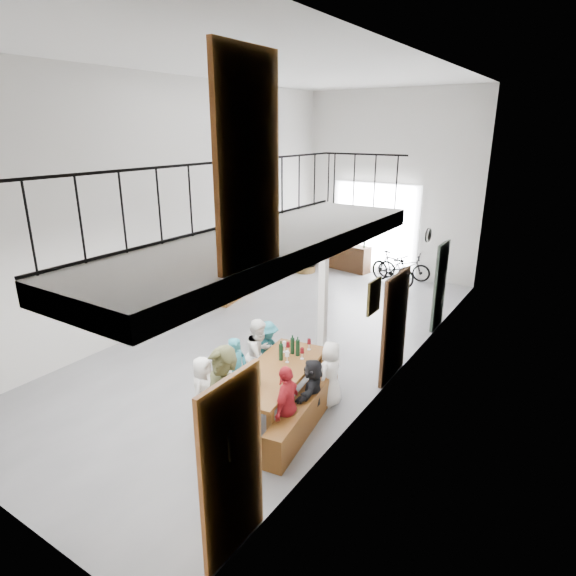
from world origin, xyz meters
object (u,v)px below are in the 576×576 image
Objects in this scene: tasting_table at (276,374)px; oak_barrel at (305,257)px; host_standing at (224,418)px; bicycle_near at (404,267)px; side_bench at (235,289)px; bench_inner at (244,389)px; serving_counter at (347,257)px.

oak_barrel is at bearing 109.97° from tasting_table.
host_standing reaches higher than oak_barrel.
bicycle_near is at bearing 105.05° from host_standing.
side_bench is 1.66× the size of oak_barrel.
host_standing reaches higher than tasting_table.
bench_inner is (-0.66, -0.01, -0.46)m from tasting_table.
oak_barrel is 9.77m from host_standing.
bicycle_near is at bearing 77.70° from bench_inner.
oak_barrel is (0.31, 3.15, 0.26)m from side_bench.
side_bench is 1.03× the size of bicycle_near.
host_standing is at bearing -72.30° from bench_inner.
bicycle_near is (2.95, 0.90, -0.08)m from oak_barrel.
bicycle_near is (-0.18, 8.10, 0.17)m from bench_inner.
tasting_table is 8.14m from oak_barrel.
serving_counter is (-2.79, 8.14, -0.29)m from tasting_table.
serving_counter is (-2.13, 8.15, 0.18)m from bench_inner.
bench_inner reaches higher than side_bench.
serving_counter is at bearing 115.86° from host_standing.
bicycle_near is (1.95, -0.05, -0.01)m from serving_counter.
side_bench is 5.21m from bicycle_near.
side_bench is at bearing 127.65° from tasting_table.
bicycle_near is (-0.84, 8.09, -0.29)m from tasting_table.
host_standing is (4.13, -8.85, 0.46)m from oak_barrel.
oak_barrel is (-3.79, 7.19, -0.22)m from tasting_table.
serving_counter reaches higher than bench_inner.
side_bench is at bearing 116.86° from bench_inner.
host_standing reaches higher than bench_inner.
bench_inner is 2.14× the size of oak_barrel.
host_standing is 1.21× the size of bicycle_near.
side_bench is (-4.11, 4.04, -0.48)m from tasting_table.
host_standing is (1.00, -1.64, 0.71)m from bench_inner.
host_standing is (0.34, -1.65, 0.25)m from tasting_table.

